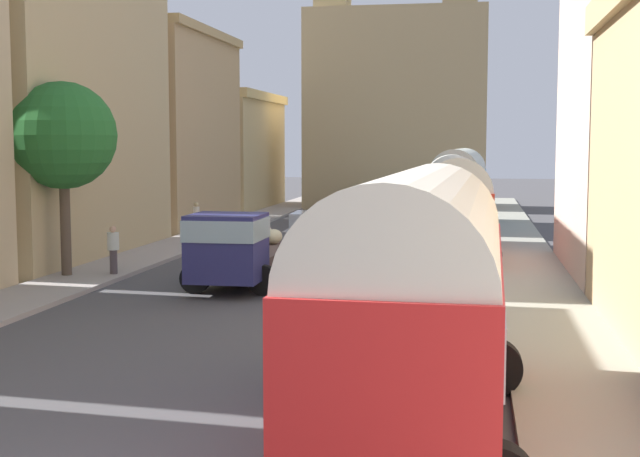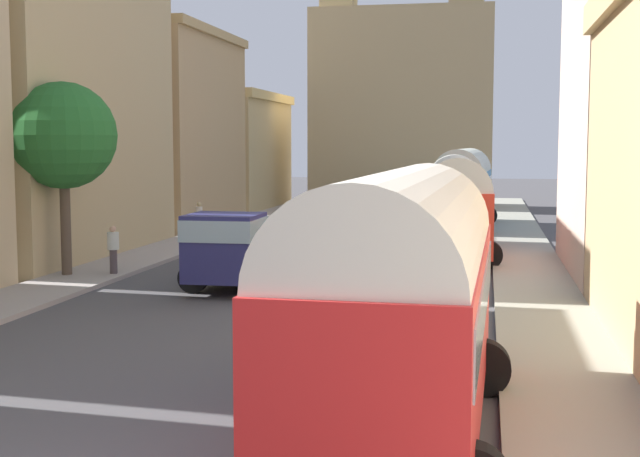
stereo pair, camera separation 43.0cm
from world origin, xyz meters
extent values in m
plane|color=#4B494B|center=(0.00, 27.00, 0.00)|extent=(154.00, 154.00, 0.00)
cube|color=#A09792|center=(-7.25, 27.00, 0.07)|extent=(2.50, 70.00, 0.14)
cube|color=#9B9B8A|center=(7.25, 27.00, 0.07)|extent=(2.50, 70.00, 0.14)
cube|color=tan|center=(-11.32, 23.63, 6.89)|extent=(5.63, 12.88, 13.79)
cube|color=tan|center=(-10.81, 36.68, 5.02)|extent=(4.61, 11.38, 10.04)
cube|color=tan|center=(-10.81, 36.68, 10.27)|extent=(5.07, 11.38, 0.45)
cube|color=tan|center=(-10.96, 48.97, 3.63)|extent=(4.92, 11.77, 7.26)
cube|color=tan|center=(-10.96, 48.97, 7.55)|extent=(5.41, 11.77, 0.58)
cube|color=tan|center=(0.00, 52.14, 6.71)|extent=(12.14, 6.34, 13.42)
cube|color=tan|center=(-4.25, 50.55, 9.72)|extent=(2.24, 2.24, 19.43)
cube|color=tan|center=(4.25, 50.55, 9.72)|extent=(2.24, 2.24, 19.43)
cube|color=red|center=(4.51, 4.55, 1.71)|extent=(2.60, 8.83, 2.42)
cylinder|color=silver|center=(4.51, 4.55, 2.92)|extent=(2.55, 8.65, 2.35)
cube|color=#99B7C6|center=(4.51, 4.55, 2.24)|extent=(2.63, 8.13, 0.77)
cylinder|color=black|center=(3.43, 7.30, 0.50)|extent=(1.00, 0.35, 1.00)
cylinder|color=black|center=(5.71, 7.25, 0.50)|extent=(1.00, 0.35, 1.00)
cube|color=red|center=(4.55, 26.14, 1.64)|extent=(2.91, 9.74, 2.28)
cylinder|color=silver|center=(4.55, 26.14, 2.78)|extent=(2.85, 9.55, 2.40)
cube|color=#99B7C6|center=(4.55, 26.14, 2.14)|extent=(2.92, 8.97, 0.73)
cylinder|color=black|center=(3.24, 29.06, 0.50)|extent=(1.00, 0.35, 1.00)
cylinder|color=black|center=(5.56, 29.18, 0.50)|extent=(1.00, 0.35, 1.00)
cylinder|color=black|center=(3.53, 23.10, 0.50)|extent=(1.00, 0.35, 1.00)
cylinder|color=black|center=(5.85, 23.21, 0.50)|extent=(1.00, 0.35, 1.00)
cube|color=teal|center=(4.59, 37.59, 1.76)|extent=(2.84, 9.59, 2.51)
cylinder|color=silver|center=(4.59, 37.59, 3.01)|extent=(2.78, 9.40, 2.37)
cube|color=#99B7C6|center=(4.59, 37.59, 2.31)|extent=(2.85, 8.83, 0.80)
cylinder|color=black|center=(3.57, 40.58, 0.50)|extent=(1.00, 0.35, 1.00)
cylinder|color=black|center=(5.86, 40.48, 0.50)|extent=(1.00, 0.35, 1.00)
cylinder|color=black|center=(3.31, 34.71, 0.50)|extent=(1.00, 0.35, 1.00)
cylinder|color=black|center=(5.60, 34.60, 0.50)|extent=(1.00, 0.35, 1.00)
cube|color=navy|center=(-1.81, 16.22, 1.43)|extent=(2.10, 2.01, 1.96)
cube|color=#99B7C6|center=(-1.81, 16.22, 1.98)|extent=(2.14, 2.09, 0.63)
cube|color=brown|center=(-1.82, 19.65, 0.73)|extent=(2.11, 4.87, 0.55)
ellipsoid|color=beige|center=(-1.95, 21.33, 1.30)|extent=(0.78, 0.93, 0.59)
ellipsoid|color=beige|center=(-1.48, 20.89, 1.26)|extent=(0.69, 0.83, 0.52)
ellipsoid|color=beige|center=(-1.90, 18.20, 1.26)|extent=(0.84, 0.70, 0.53)
ellipsoid|color=beige|center=(-2.07, 19.19, 1.58)|extent=(0.89, 1.07, 0.49)
ellipsoid|color=silver|center=(-2.06, 18.08, 1.67)|extent=(1.09, 0.91, 0.56)
ellipsoid|color=beige|center=(-2.34, 21.33, 1.55)|extent=(1.04, 1.16, 0.46)
cylinder|color=black|center=(-0.77, 16.42, 0.45)|extent=(0.90, 0.31, 0.90)
cylinder|color=black|center=(-2.86, 16.42, 0.45)|extent=(0.90, 0.31, 0.90)
cylinder|color=black|center=(-0.78, 20.54, 0.45)|extent=(0.90, 0.31, 0.90)
cylinder|color=black|center=(-2.87, 20.53, 0.45)|extent=(0.90, 0.31, 0.90)
cube|color=gray|center=(-1.25, 26.50, 0.67)|extent=(1.76, 4.44, 0.80)
cube|color=#A5B0BF|center=(-1.25, 26.50, 1.37)|extent=(1.48, 2.33, 0.59)
cylinder|color=black|center=(-0.41, 25.18, 0.30)|extent=(0.60, 0.21, 0.60)
cylinder|color=black|center=(-1.98, 25.11, 0.30)|extent=(0.60, 0.21, 0.60)
cylinder|color=black|center=(-0.52, 27.89, 0.30)|extent=(0.60, 0.21, 0.60)
cylinder|color=black|center=(-2.09, 27.83, 0.30)|extent=(0.60, 0.21, 0.60)
cube|color=silver|center=(-1.77, 36.95, 0.63)|extent=(1.86, 4.30, 0.71)
cube|color=#90BBCC|center=(-1.77, 36.95, 1.24)|extent=(1.59, 2.26, 0.51)
cylinder|color=black|center=(-0.87, 35.66, 0.30)|extent=(0.60, 0.21, 0.60)
cylinder|color=black|center=(-2.60, 35.61, 0.30)|extent=(0.60, 0.21, 0.60)
cylinder|color=black|center=(-0.94, 38.29, 0.30)|extent=(0.60, 0.21, 0.60)
cylinder|color=black|center=(-2.67, 38.24, 0.30)|extent=(0.60, 0.21, 0.60)
cube|color=#282D21|center=(-1.40, 45.88, 0.63)|extent=(2.09, 4.45, 0.71)
cube|color=#95ACCD|center=(-1.40, 45.88, 1.21)|extent=(1.71, 2.36, 0.45)
cylinder|color=black|center=(-0.63, 44.48, 0.30)|extent=(0.60, 0.21, 0.60)
cylinder|color=black|center=(-2.38, 44.61, 0.30)|extent=(0.60, 0.21, 0.60)
cylinder|color=black|center=(-0.43, 47.15, 0.30)|extent=(0.60, 0.21, 0.60)
cylinder|color=black|center=(-2.18, 47.28, 0.30)|extent=(0.60, 0.21, 0.60)
cube|color=gray|center=(1.59, 17.50, 0.67)|extent=(1.91, 4.08, 0.80)
cube|color=#91BDBE|center=(1.59, 17.50, 1.30)|extent=(1.58, 2.16, 0.46)
cylinder|color=black|center=(0.85, 18.79, 0.30)|extent=(0.60, 0.21, 0.60)
cylinder|color=black|center=(2.49, 18.67, 0.30)|extent=(0.60, 0.21, 0.60)
cylinder|color=black|center=(0.68, 16.33, 0.30)|extent=(0.60, 0.21, 0.60)
cylinder|color=black|center=(2.32, 16.22, 0.30)|extent=(0.60, 0.21, 0.60)
cube|color=silver|center=(1.73, 32.07, 0.65)|extent=(1.74, 3.81, 0.76)
cube|color=#99B9C5|center=(1.73, 32.07, 1.29)|extent=(1.47, 2.01, 0.52)
cylinder|color=black|center=(1.00, 33.26, 0.30)|extent=(0.60, 0.21, 0.60)
cylinder|color=black|center=(2.57, 33.19, 0.30)|extent=(0.60, 0.21, 0.60)
cylinder|color=black|center=(0.89, 30.94, 0.30)|extent=(0.60, 0.21, 0.60)
cylinder|color=black|center=(2.47, 30.87, 0.30)|extent=(0.60, 0.21, 0.60)
cube|color=beige|center=(1.93, 43.73, 0.63)|extent=(1.62, 3.77, 0.72)
cube|color=#9DABC6|center=(1.93, 43.73, 1.24)|extent=(1.42, 1.96, 0.50)
cylinder|color=black|center=(1.14, 44.90, 0.30)|extent=(0.60, 0.21, 0.60)
cylinder|color=black|center=(2.73, 44.89, 0.30)|extent=(0.60, 0.21, 0.60)
cylinder|color=black|center=(1.12, 42.57, 0.30)|extent=(0.60, 0.21, 0.60)
cylinder|color=black|center=(2.72, 42.56, 0.30)|extent=(0.60, 0.21, 0.60)
cylinder|color=#816C57|center=(-7.04, 29.36, 0.07)|extent=(0.17, 0.17, 0.14)
cylinder|color=#816C57|center=(-7.04, 29.36, 0.56)|extent=(0.26, 0.26, 0.84)
cylinder|color=beige|center=(-7.04, 29.36, 1.29)|extent=(0.40, 0.40, 0.63)
sphere|color=tan|center=(-7.04, 29.36, 1.72)|extent=(0.23, 0.23, 0.23)
cylinder|color=#504549|center=(-6.46, 18.76, 0.07)|extent=(0.21, 0.21, 0.14)
cylinder|color=#504549|center=(-6.46, 18.76, 0.54)|extent=(0.34, 0.34, 0.81)
cylinder|color=silver|center=(-6.46, 18.76, 1.24)|extent=(0.52, 0.52, 0.58)
sphere|color=tan|center=(-6.46, 18.76, 1.64)|extent=(0.22, 0.22, 0.22)
cylinder|color=brown|center=(-7.90, 18.29, 1.71)|extent=(0.34, 0.34, 3.41)
sphere|color=#24652A|center=(-7.90, 18.29, 4.73)|extent=(3.51, 3.51, 3.51)
camera|label=1|loc=(5.28, -8.22, 4.48)|focal=48.78mm
camera|label=2|loc=(5.71, -8.15, 4.48)|focal=48.78mm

